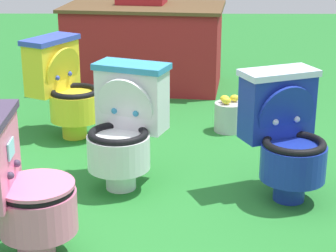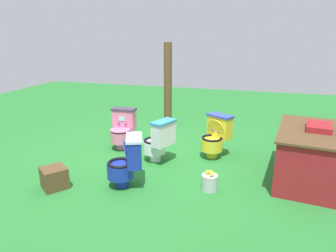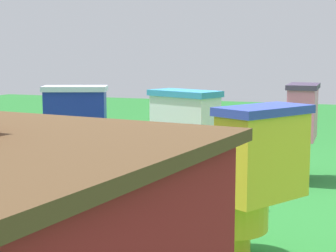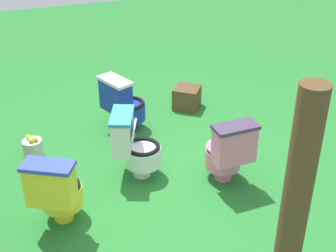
{
  "view_description": "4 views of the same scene",
  "coord_description": "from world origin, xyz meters",
  "px_view_note": "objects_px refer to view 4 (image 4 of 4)",
  "views": [
    {
      "loc": [
        0.4,
        -3.15,
        1.55
      ],
      "look_at": [
        0.38,
        0.21,
        0.39
      ],
      "focal_mm": 65.14,
      "sensor_mm": 36.0,
      "label": 1
    },
    {
      "loc": [
        4.57,
        1.74,
        2.05
      ],
      "look_at": [
        -0.16,
        0.33,
        0.54
      ],
      "focal_mm": 32.58,
      "sensor_mm": 36.0,
      "label": 2
    },
    {
      "loc": [
        -0.9,
        3.45,
        0.95
      ],
      "look_at": [
        0.45,
        -0.11,
        0.44
      ],
      "focal_mm": 58.17,
      "sensor_mm": 36.0,
      "label": 3
    },
    {
      "loc": [
        -3.86,
        1.34,
        2.93
      ],
      "look_at": [
        0.21,
        -0.15,
        0.47
      ],
      "focal_mm": 50.83,
      "sensor_mm": 36.0,
      "label": 4
    }
  ],
  "objects_px": {
    "toilet_blue": "(124,104)",
    "wooden_post": "(293,218)",
    "lemon_bucket": "(33,148)",
    "small_crate": "(187,98)",
    "toilet_yellow": "(57,191)",
    "toilet_pink": "(228,151)",
    "toilet_white": "(134,145)"
  },
  "relations": [
    {
      "from": "small_crate",
      "to": "lemon_bucket",
      "type": "xyz_separation_m",
      "value": [
        -0.54,
        2.06,
        -0.03
      ]
    },
    {
      "from": "toilet_yellow",
      "to": "toilet_blue",
      "type": "distance_m",
      "value": 1.74
    },
    {
      "from": "toilet_pink",
      "to": "toilet_blue",
      "type": "xyz_separation_m",
      "value": [
        1.36,
        0.7,
        0.0
      ]
    },
    {
      "from": "wooden_post",
      "to": "lemon_bucket",
      "type": "relative_size",
      "value": 6.77
    },
    {
      "from": "toilet_blue",
      "to": "small_crate",
      "type": "distance_m",
      "value": 1.03
    },
    {
      "from": "toilet_white",
      "to": "toilet_blue",
      "type": "xyz_separation_m",
      "value": [
        0.92,
        -0.15,
        0.0
      ]
    },
    {
      "from": "toilet_yellow",
      "to": "wooden_post",
      "type": "relative_size",
      "value": 0.39
    },
    {
      "from": "wooden_post",
      "to": "toilet_pink",
      "type": "bearing_deg",
      "value": -13.38
    },
    {
      "from": "toilet_pink",
      "to": "small_crate",
      "type": "xyz_separation_m",
      "value": [
        1.69,
        -0.25,
        -0.22
      ]
    },
    {
      "from": "small_crate",
      "to": "lemon_bucket",
      "type": "relative_size",
      "value": 1.17
    },
    {
      "from": "toilet_pink",
      "to": "small_crate",
      "type": "distance_m",
      "value": 1.72
    },
    {
      "from": "toilet_yellow",
      "to": "wooden_post",
      "type": "height_order",
      "value": "wooden_post"
    },
    {
      "from": "toilet_blue",
      "to": "wooden_post",
      "type": "relative_size",
      "value": 0.39
    },
    {
      "from": "small_crate",
      "to": "lemon_bucket",
      "type": "height_order",
      "value": "small_crate"
    },
    {
      "from": "small_crate",
      "to": "lemon_bucket",
      "type": "bearing_deg",
      "value": 104.81
    },
    {
      "from": "lemon_bucket",
      "to": "toilet_yellow",
      "type": "bearing_deg",
      "value": -174.96
    },
    {
      "from": "toilet_pink",
      "to": "toilet_blue",
      "type": "bearing_deg",
      "value": 115.22
    },
    {
      "from": "wooden_post",
      "to": "small_crate",
      "type": "xyz_separation_m",
      "value": [
        3.32,
        -0.64,
        -0.79
      ]
    },
    {
      "from": "toilet_white",
      "to": "lemon_bucket",
      "type": "bearing_deg",
      "value": -104.84
    },
    {
      "from": "wooden_post",
      "to": "small_crate",
      "type": "relative_size",
      "value": 5.8
    },
    {
      "from": "toilet_pink",
      "to": "toilet_blue",
      "type": "distance_m",
      "value": 1.53
    },
    {
      "from": "toilet_white",
      "to": "small_crate",
      "type": "relative_size",
      "value": 2.26
    },
    {
      "from": "toilet_white",
      "to": "toilet_yellow",
      "type": "height_order",
      "value": "same"
    },
    {
      "from": "toilet_blue",
      "to": "toilet_pink",
      "type": "bearing_deg",
      "value": 5.09
    },
    {
      "from": "wooden_post",
      "to": "small_crate",
      "type": "distance_m",
      "value": 3.47
    },
    {
      "from": "small_crate",
      "to": "toilet_yellow",
      "type": "bearing_deg",
      "value": 131.95
    },
    {
      "from": "toilet_pink",
      "to": "lemon_bucket",
      "type": "distance_m",
      "value": 2.16
    },
    {
      "from": "toilet_white",
      "to": "small_crate",
      "type": "bearing_deg",
      "value": 160.29
    },
    {
      "from": "toilet_white",
      "to": "toilet_blue",
      "type": "relative_size",
      "value": 1.0
    },
    {
      "from": "toilet_yellow",
      "to": "toilet_blue",
      "type": "bearing_deg",
      "value": 84.35
    },
    {
      "from": "lemon_bucket",
      "to": "toilet_blue",
      "type": "bearing_deg",
      "value": -78.95
    },
    {
      "from": "toilet_white",
      "to": "wooden_post",
      "type": "relative_size",
      "value": 0.39
    }
  ]
}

